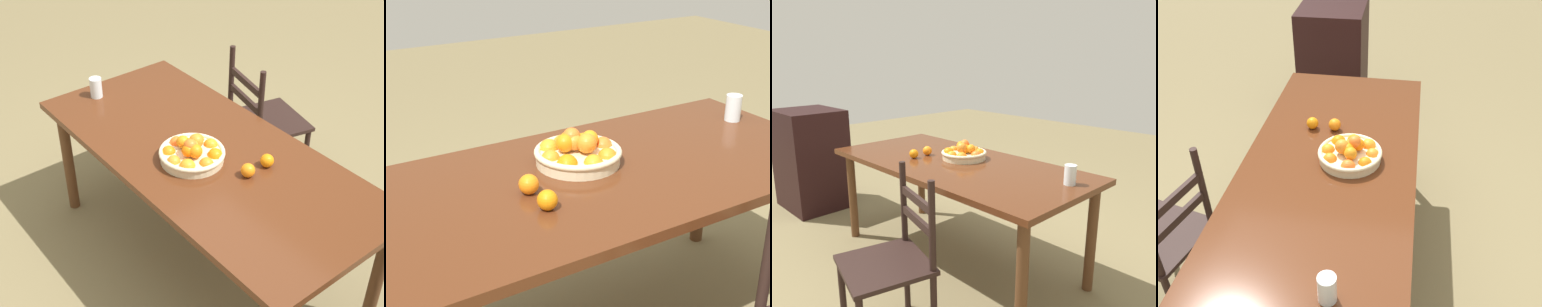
{
  "view_description": "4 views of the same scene",
  "coord_description": "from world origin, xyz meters",
  "views": [
    {
      "loc": [
        1.85,
        -1.55,
        2.47
      ],
      "look_at": [
        0.02,
        -0.1,
        0.82
      ],
      "focal_mm": 53.45,
      "sensor_mm": 36.0,
      "label": 1
    },
    {
      "loc": [
        1.01,
        1.54,
        1.64
      ],
      "look_at": [
        0.02,
        -0.1,
        0.82
      ],
      "focal_mm": 51.54,
      "sensor_mm": 36.0,
      "label": 2
    },
    {
      "loc": [
        -1.97,
        1.81,
        1.53
      ],
      "look_at": [
        0.02,
        -0.1,
        0.82
      ],
      "focal_mm": 36.03,
      "sensor_mm": 36.0,
      "label": 3
    },
    {
      "loc": [
        -1.82,
        -0.38,
        2.18
      ],
      "look_at": [
        0.02,
        -0.1,
        0.82
      ],
      "focal_mm": 41.68,
      "sensor_mm": 36.0,
      "label": 4
    }
  ],
  "objects": [
    {
      "name": "orange_loose_1",
      "position": [
        0.29,
        0.16,
        0.81
      ],
      "size": [
        0.07,
        0.07,
        0.07
      ],
      "primitive_type": "sphere",
      "color": "orange",
      "rests_on": "dining_table"
    },
    {
      "name": "fruit_bowl",
      "position": [
        0.02,
        -0.1,
        0.82
      ],
      "size": [
        0.34,
        0.34,
        0.14
      ],
      "color": "beige",
      "rests_on": "dining_table"
    },
    {
      "name": "drinking_glass",
      "position": [
        -0.84,
        -0.15,
        0.84
      ],
      "size": [
        0.07,
        0.07,
        0.12
      ],
      "primitive_type": "cylinder",
      "color": "silver",
      "rests_on": "dining_table"
    },
    {
      "name": "dining_table",
      "position": [
        0.0,
        0.0,
        0.7
      ],
      "size": [
        1.97,
        0.9,
        0.78
      ],
      "color": "#512814",
      "rests_on": "ground"
    },
    {
      "name": "orange_loose_0",
      "position": [
        0.29,
        0.03,
        0.81
      ],
      "size": [
        0.07,
        0.07,
        0.07
      ],
      "primitive_type": "sphere",
      "color": "orange",
      "rests_on": "dining_table"
    }
  ]
}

